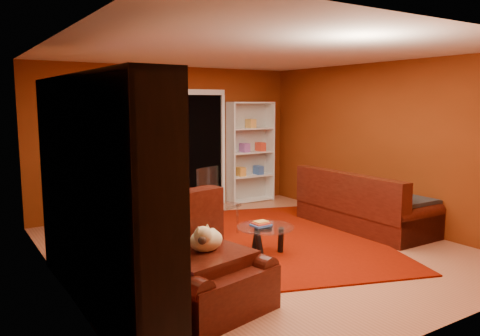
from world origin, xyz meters
TOP-DOWN VIEW (x-y plane):
  - floor at (0.00, 0.00)m, footprint 5.00×5.50m
  - ceiling at (0.00, 0.00)m, footprint 5.00×5.50m
  - wall_back at (0.00, 2.77)m, footprint 5.00×0.05m
  - wall_left at (-2.52, 0.00)m, footprint 0.05×5.50m
  - wall_right at (2.52, 0.00)m, footprint 0.05×5.50m
  - doorway at (0.60, 2.73)m, footprint 1.06×0.60m
  - rug at (0.27, 0.27)m, footprint 4.24×4.57m
  - media_unit at (-2.27, -0.64)m, footprint 0.52×2.90m
  - christmas_tree at (-1.24, 2.02)m, footprint 1.09×1.09m
  - gift_box_teal at (-1.79, 1.75)m, footprint 0.35×0.35m
  - gift_box_green at (-0.48, 2.06)m, footprint 0.28×0.28m
  - gift_box_red at (-0.92, 2.51)m, footprint 0.26×0.26m
  - white_bookshelf at (1.64, 2.57)m, footprint 0.94×0.35m
  - armchair at (-1.46, -1.28)m, footprint 1.32×1.32m
  - dog at (-1.42, -1.22)m, footprint 0.45×0.38m
  - sofa at (2.02, -0.08)m, footprint 0.97×2.15m
  - coffee_table at (-0.06, -0.30)m, footprint 0.77×0.77m
  - acrylic_chair at (-0.12, 0.78)m, footprint 0.63×0.65m

SIDE VIEW (x-z plane):
  - floor at x=0.00m, z-range -0.05..0.00m
  - rug at x=0.27m, z-range 0.00..0.02m
  - gift_box_red at x=-0.92m, z-range 0.00..0.20m
  - gift_box_green at x=-0.48m, z-range 0.00..0.25m
  - gift_box_teal at x=-1.79m, z-range 0.00..0.28m
  - coffee_table at x=-0.06m, z-range -0.04..0.42m
  - armchair at x=-1.46m, z-range 0.00..0.87m
  - acrylic_chair at x=-0.12m, z-range 0.00..0.91m
  - sofa at x=2.02m, z-range 0.00..0.92m
  - dog at x=-1.42m, z-range 0.51..0.79m
  - christmas_tree at x=-1.24m, z-range -0.03..1.79m
  - white_bookshelf at x=1.64m, z-range -0.03..1.99m
  - doorway at x=0.60m, z-range -0.03..2.13m
  - media_unit at x=-2.27m, z-range 0.00..2.21m
  - wall_back at x=0.00m, z-range 0.00..2.60m
  - wall_left at x=-2.52m, z-range 0.00..2.60m
  - wall_right at x=2.52m, z-range 0.00..2.60m
  - ceiling at x=0.00m, z-range 2.60..2.65m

